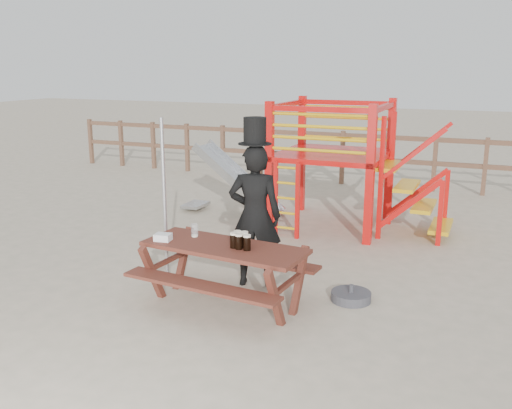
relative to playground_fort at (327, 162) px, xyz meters
name	(u,v)px	position (x,y,z in m)	size (l,w,h in m)	color
ground	(227,303)	(-0.12, -3.58, -1.07)	(60.00, 60.00, 0.00)	#C1AE96
back_fence	(365,153)	(-0.12, 3.42, -0.34)	(15.09, 0.09, 1.20)	brown
playground_fort	(327,162)	(0.00, 0.00, 0.00)	(4.71, 1.84, 2.10)	red
picnic_table	(225,268)	(-0.12, -3.65, -0.62)	(1.94, 1.42, 0.71)	maroon
man_with_hat	(255,212)	(-0.05, -2.94, -0.15)	(0.73, 0.58, 2.06)	black
metal_pole	(165,203)	(-1.07, -3.32, -0.05)	(0.05, 0.05, 2.05)	#B2B2B7
parasol_base	(351,296)	(1.17, -2.97, -1.02)	(0.46, 0.46, 0.20)	#3D3D43
paper_bag	(163,237)	(-0.83, -3.76, -0.32)	(0.18, 0.14, 0.08)	white
stout_pints	(240,240)	(0.08, -3.66, -0.28)	(0.25, 0.18, 0.17)	black
empty_glasses	(195,231)	(-0.58, -3.49, -0.29)	(0.08, 0.08, 0.15)	silver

